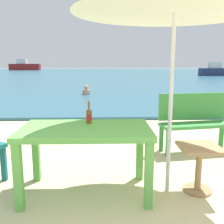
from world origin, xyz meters
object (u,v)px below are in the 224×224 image
(swimmer_person, at_px, (86,91))
(beer_bottle_amber, at_px, (89,115))
(picnic_table_green, at_px, (86,137))
(boat_tanker, at_px, (24,66))
(side_table_wood, at_px, (199,162))
(bench_green_left, at_px, (195,119))
(boat_barge, at_px, (217,71))

(swimmer_person, bearing_deg, beer_bottle_amber, -85.85)
(swimmer_person, bearing_deg, picnic_table_green, -86.13)
(picnic_table_green, distance_m, boat_tanker, 44.71)
(side_table_wood, relative_size, bench_green_left, 0.43)
(beer_bottle_amber, distance_m, boat_barge, 26.09)
(side_table_wood, bearing_deg, boat_tanker, 108.90)
(picnic_table_green, distance_m, side_table_wood, 1.30)
(boat_barge, bearing_deg, swimmer_person, -128.73)
(beer_bottle_amber, height_order, bench_green_left, beer_bottle_amber)
(boat_tanker, bearing_deg, picnic_table_green, -72.63)
(bench_green_left, distance_m, swimmer_person, 7.37)
(bench_green_left, height_order, swimmer_person, bench_green_left)
(bench_green_left, height_order, boat_tanker, boat_tanker)
(picnic_table_green, bearing_deg, swimmer_person, 93.87)
(picnic_table_green, xyz_separation_m, bench_green_left, (1.69, 1.40, -0.11))
(swimmer_person, bearing_deg, bench_green_left, -72.11)
(beer_bottle_amber, xyz_separation_m, boat_tanker, (-13.37, 42.48, -0.12))
(beer_bottle_amber, bearing_deg, swimmer_person, 94.15)
(beer_bottle_amber, bearing_deg, side_table_wood, -9.28)
(beer_bottle_amber, height_order, swimmer_person, beer_bottle_amber)
(picnic_table_green, xyz_separation_m, boat_tanker, (-13.35, 42.67, 0.09))
(bench_green_left, relative_size, boat_barge, 0.34)
(bench_green_left, bearing_deg, boat_barge, 65.94)
(boat_barge, bearing_deg, bench_green_left, -114.06)
(swimmer_person, distance_m, boat_tanker, 36.57)
(side_table_wood, distance_m, boat_barge, 25.75)
(beer_bottle_amber, distance_m, boat_tanker, 44.53)
(swimmer_person, xyz_separation_m, boat_barge, (12.16, 15.17, 0.32))
(beer_bottle_amber, relative_size, boat_barge, 0.07)
(picnic_table_green, height_order, side_table_wood, picnic_table_green)
(swimmer_person, bearing_deg, boat_tanker, 110.45)
(picnic_table_green, xyz_separation_m, beer_bottle_amber, (0.03, 0.19, 0.20))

